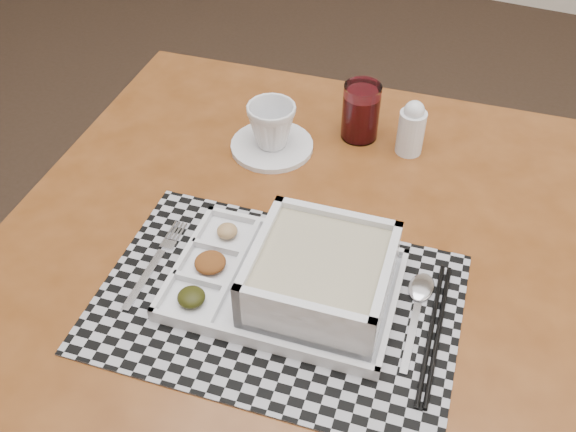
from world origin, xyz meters
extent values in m
cube|color=#592C10|center=(-0.12, -0.07, 0.68)|extent=(1.03, 1.03, 0.04)
cylinder|color=#592C10|center=(-0.58, 0.31, 0.33)|extent=(0.05, 0.05, 0.67)
cylinder|color=#592C10|center=(0.26, 0.40, 0.33)|extent=(0.05, 0.05, 0.67)
cube|color=#592C10|center=(-0.16, 0.33, 0.63)|extent=(0.81, 0.11, 0.08)
cube|color=#592C10|center=(-0.52, -0.11, 0.63)|extent=(0.11, 0.81, 0.08)
cube|color=#592C10|center=(0.29, -0.03, 0.63)|extent=(0.11, 0.81, 0.08)
cube|color=#97969D|center=(-0.10, -0.20, 0.71)|extent=(0.54, 0.39, 0.00)
cube|color=silver|center=(-0.10, -0.17, 0.71)|extent=(0.34, 0.25, 0.01)
cube|color=silver|center=(-0.11, -0.07, 0.72)|extent=(0.32, 0.04, 0.01)
cube|color=silver|center=(-0.09, -0.28, 0.72)|extent=(0.32, 0.04, 0.01)
cube|color=silver|center=(-0.25, -0.19, 0.72)|extent=(0.03, 0.22, 0.01)
cube|color=silver|center=(0.06, -0.16, 0.72)|extent=(0.03, 0.22, 0.01)
cube|color=silver|center=(-0.17, -0.18, 0.72)|extent=(0.03, 0.20, 0.01)
cube|color=silver|center=(-0.21, -0.22, 0.72)|extent=(0.08, 0.02, 0.01)
cube|color=silver|center=(-0.22, -0.15, 0.72)|extent=(0.08, 0.02, 0.01)
ellipsoid|color=black|center=(-0.20, -0.25, 0.73)|extent=(0.04, 0.04, 0.02)
ellipsoid|color=#4C270C|center=(-0.21, -0.18, 0.73)|extent=(0.05, 0.05, 0.02)
ellipsoid|color=#9B7346|center=(-0.22, -0.12, 0.73)|extent=(0.03, 0.03, 0.02)
cube|color=silver|center=(-0.05, -0.17, 0.72)|extent=(0.21, 0.21, 0.01)
cube|color=silver|center=(-0.06, -0.08, 0.76)|extent=(0.19, 0.03, 0.08)
cube|color=silver|center=(-0.04, -0.25, 0.76)|extent=(0.19, 0.03, 0.08)
cube|color=silver|center=(-0.13, -0.17, 0.76)|extent=(0.03, 0.19, 0.08)
cube|color=silver|center=(0.04, -0.16, 0.76)|extent=(0.03, 0.19, 0.08)
cube|color=tan|center=(-0.05, -0.17, 0.75)|extent=(0.18, 0.18, 0.07)
cube|color=silver|center=(-0.29, -0.24, 0.71)|extent=(0.02, 0.12, 0.00)
cube|color=silver|center=(-0.30, -0.16, 0.71)|extent=(0.02, 0.02, 0.00)
cube|color=silver|center=(-0.31, -0.13, 0.71)|extent=(0.01, 0.04, 0.00)
cube|color=silver|center=(-0.30, -0.13, 0.71)|extent=(0.01, 0.04, 0.00)
cube|color=silver|center=(-0.30, -0.13, 0.71)|extent=(0.01, 0.04, 0.00)
cube|color=silver|center=(-0.29, -0.13, 0.71)|extent=(0.01, 0.04, 0.00)
cube|color=silver|center=(0.09, -0.18, 0.71)|extent=(0.02, 0.12, 0.00)
ellipsoid|color=silver|center=(0.08, -0.09, 0.71)|extent=(0.04, 0.06, 0.01)
cylinder|color=black|center=(0.11, -0.16, 0.71)|extent=(0.03, 0.24, 0.01)
cylinder|color=black|center=(0.12, -0.16, 0.71)|extent=(0.03, 0.24, 0.01)
cylinder|color=silver|center=(-0.25, 0.13, 0.71)|extent=(0.15, 0.15, 0.01)
imported|color=silver|center=(-0.25, 0.13, 0.75)|extent=(0.09, 0.09, 0.08)
cylinder|color=white|center=(-0.12, 0.23, 0.76)|extent=(0.07, 0.07, 0.11)
cylinder|color=#43050B|center=(-0.12, 0.23, 0.75)|extent=(0.06, 0.06, 0.08)
cylinder|color=silver|center=(-0.02, 0.22, 0.74)|extent=(0.05, 0.05, 0.08)
sphere|color=silver|center=(-0.02, 0.22, 0.79)|extent=(0.04, 0.04, 0.04)
camera|label=1|loc=(0.14, -0.72, 1.42)|focal=40.00mm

